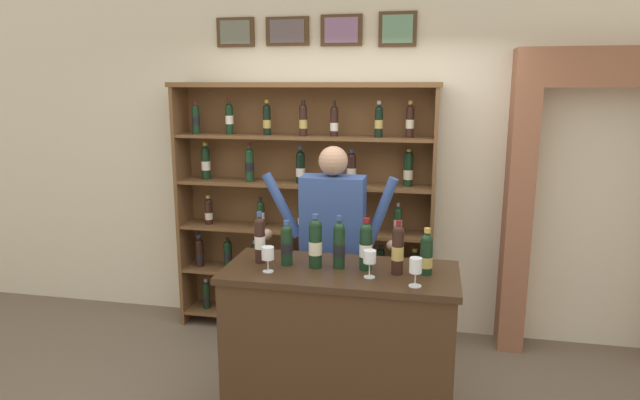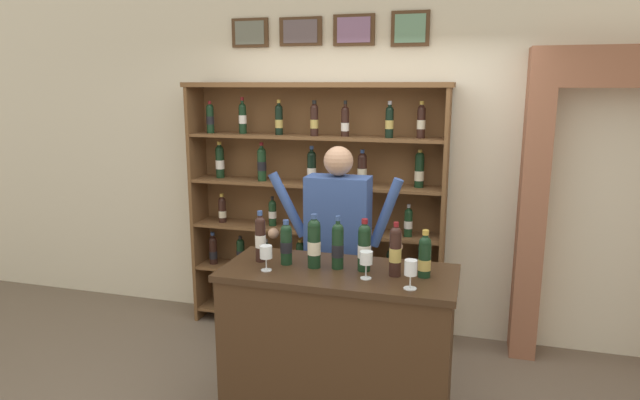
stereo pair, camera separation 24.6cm
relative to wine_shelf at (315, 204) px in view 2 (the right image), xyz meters
The scene contains 15 objects.
back_wall 0.81m from the wine_shelf, 30.04° to the left, with size 12.00×0.19×3.55m.
wine_shelf is the anchor object (origin of this frame).
archway_doorway 2.37m from the wine_shelf, ahead, with size 1.43×0.45×2.39m.
tasting_counter 1.58m from the wine_shelf, 67.83° to the right, with size 1.41×0.63×1.03m.
shopkeeper 0.84m from the wine_shelf, 62.17° to the right, with size 0.99×0.22×1.71m.
tasting_bottle_bianco 1.32m from the wine_shelf, 88.36° to the right, with size 0.07×0.07×0.32m.
tasting_bottle_riserva 1.35m from the wine_shelf, 80.95° to the right, with size 0.07×0.07×0.28m.
tasting_bottle_grappa 1.40m from the wine_shelf, 73.60° to the right, with size 0.08×0.08×0.33m.
tasting_bottle_prosecco 1.43m from the wine_shelf, 67.88° to the right, with size 0.07×0.07×0.33m.
tasting_bottle_brunello 1.49m from the wine_shelf, 62.06° to the right, with size 0.08×0.08×0.32m.
tasting_bottle_vin_santo 1.63m from the wine_shelf, 56.77° to the right, with size 0.07×0.07×0.32m.
tasting_bottle_chianti 1.70m from the wine_shelf, 51.56° to the right, with size 0.07×0.07×0.28m.
wine_glass_left 1.49m from the wine_shelf, 84.72° to the right, with size 0.07×0.07×0.15m.
wine_glass_right 1.63m from the wine_shelf, 63.08° to the right, with size 0.07×0.07×0.16m.
wine_glass_center 1.84m from the wine_shelf, 57.04° to the right, with size 0.07×0.07×0.16m.
Camera 2 is at (0.90, -3.06, 2.13)m, focal length 30.91 mm.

